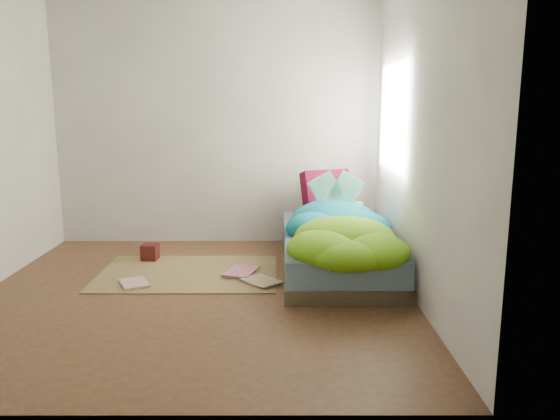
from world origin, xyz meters
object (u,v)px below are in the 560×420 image
(bed, at_px, (337,251))
(open_book, at_px, (336,179))
(pillow_magenta, at_px, (327,195))
(wooden_box, at_px, (150,252))
(floor_book_a, at_px, (121,285))
(floor_book_b, at_px, (227,271))

(bed, distance_m, open_book, 0.70)
(pillow_magenta, xyz_separation_m, wooden_box, (-1.77, -0.42, -0.50))
(bed, distance_m, floor_book_a, 1.96)
(open_book, xyz_separation_m, floor_book_b, (-1.03, -0.46, -0.78))
(bed, xyz_separation_m, floor_book_a, (-1.87, -0.55, -0.15))
(floor_book_b, bearing_deg, pillow_magenta, 56.34)
(bed, xyz_separation_m, wooden_box, (-1.81, 0.26, -0.08))
(wooden_box, relative_size, floor_book_b, 0.44)
(floor_book_a, bearing_deg, floor_book_b, -2.70)
(bed, height_order, floor_book_a, bed)
(wooden_box, height_order, floor_book_b, wooden_box)
(bed, distance_m, floor_book_b, 1.04)
(bed, relative_size, floor_book_b, 5.82)
(bed, xyz_separation_m, open_book, (0.01, 0.29, 0.64))
(bed, relative_size, pillow_magenta, 3.99)
(floor_book_a, bearing_deg, wooden_box, 59.23)
(pillow_magenta, distance_m, open_book, 0.45)
(open_book, height_order, wooden_box, open_book)
(wooden_box, bearing_deg, open_book, 0.97)
(bed, xyz_separation_m, pillow_magenta, (-0.04, 0.68, 0.42))
(open_book, height_order, floor_book_a, open_book)
(wooden_box, bearing_deg, bed, -8.06)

